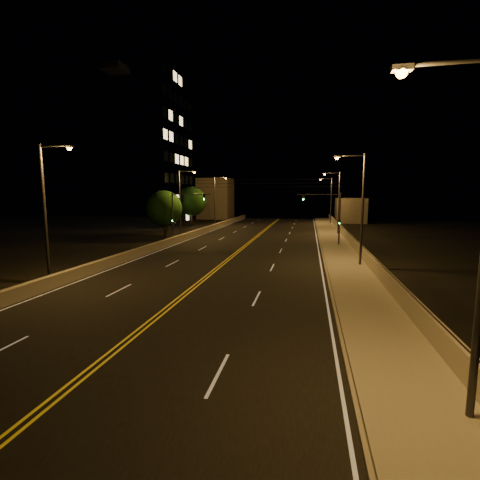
% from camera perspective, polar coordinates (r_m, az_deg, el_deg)
% --- Properties ---
extents(ground, '(160.00, 160.00, 0.00)m').
position_cam_1_polar(ground, '(13.51, -25.58, -20.51)').
color(ground, black).
rests_on(ground, ground).
extents(road, '(18.00, 120.00, 0.02)m').
position_cam_1_polar(road, '(30.98, -2.92, -4.00)').
color(road, black).
rests_on(road, ground).
extents(sidewalk, '(3.60, 120.00, 0.30)m').
position_cam_1_polar(sidewalk, '(30.23, 17.41, -4.36)').
color(sidewalk, gray).
rests_on(sidewalk, ground).
extents(curb, '(0.14, 120.00, 0.15)m').
position_cam_1_polar(curb, '(30.10, 13.86, -4.43)').
color(curb, gray).
rests_on(curb, ground).
extents(parapet_wall, '(0.30, 120.00, 1.00)m').
position_cam_1_polar(parapet_wall, '(30.34, 20.56, -3.20)').
color(parapet_wall, gray).
rests_on(parapet_wall, sidewalk).
extents(jersey_barrier, '(0.45, 120.00, 0.89)m').
position_cam_1_polar(jersey_barrier, '(34.24, -17.87, -2.51)').
color(jersey_barrier, gray).
rests_on(jersey_barrier, ground).
extents(distant_building_right, '(6.00, 10.00, 5.36)m').
position_cam_1_polar(distant_building_right, '(81.82, 17.63, 4.70)').
color(distant_building_right, gray).
rests_on(distant_building_right, ground).
extents(distant_building_left, '(8.00, 8.00, 10.15)m').
position_cam_1_polar(distant_building_left, '(89.39, -4.01, 6.78)').
color(distant_building_left, gray).
rests_on(distant_building_left, ground).
extents(parapet_rail, '(0.06, 120.00, 0.06)m').
position_cam_1_polar(parapet_rail, '(30.25, 20.61, -2.22)').
color(parapet_rail, black).
rests_on(parapet_rail, parapet_wall).
extents(lane_markings, '(17.32, 116.00, 0.00)m').
position_cam_1_polar(lane_markings, '(30.91, -2.95, -4.01)').
color(lane_markings, silver).
rests_on(lane_markings, road).
extents(streetlight_0, '(2.55, 0.28, 9.49)m').
position_cam_1_polar(streetlight_0, '(10.49, 34.16, 2.23)').
color(streetlight_0, '#2D2D33').
rests_on(streetlight_0, ground).
extents(streetlight_1, '(2.55, 0.28, 9.49)m').
position_cam_1_polar(streetlight_1, '(30.56, 19.00, 5.74)').
color(streetlight_1, '#2D2D33').
rests_on(streetlight_1, ground).
extents(streetlight_2, '(2.55, 0.28, 9.49)m').
position_cam_1_polar(streetlight_2, '(54.03, 15.66, 6.46)').
color(streetlight_2, '#2D2D33').
rests_on(streetlight_2, ground).
extents(streetlight_3, '(2.55, 0.28, 9.49)m').
position_cam_1_polar(streetlight_3, '(73.12, 14.53, 6.70)').
color(streetlight_3, '#2D2D33').
rests_on(streetlight_3, ground).
extents(streetlight_4, '(2.55, 0.28, 9.49)m').
position_cam_1_polar(streetlight_4, '(26.97, -29.01, 5.02)').
color(streetlight_4, '#2D2D33').
rests_on(streetlight_4, ground).
extents(streetlight_5, '(2.55, 0.28, 9.49)m').
position_cam_1_polar(streetlight_5, '(49.10, -9.56, 6.55)').
color(streetlight_5, '#2D2D33').
rests_on(streetlight_5, ground).
extents(streetlight_6, '(2.55, 0.28, 9.49)m').
position_cam_1_polar(streetlight_6, '(66.47, -3.96, 6.86)').
color(streetlight_6, '#2D2D33').
rests_on(streetlight_6, ground).
extents(traffic_signal_right, '(5.11, 0.31, 6.38)m').
position_cam_1_polar(traffic_signal_right, '(42.41, 14.74, 4.32)').
color(traffic_signal_right, '#2D2D33').
rests_on(traffic_signal_right, ground).
extents(traffic_signal_left, '(5.11, 0.31, 6.38)m').
position_cam_1_polar(traffic_signal_left, '(45.35, -9.85, 4.65)').
color(traffic_signal_left, '#2D2D33').
rests_on(traffic_signal_left, ground).
extents(overhead_wires, '(22.00, 0.03, 0.83)m').
position_cam_1_polar(overhead_wires, '(39.65, 0.40, 9.26)').
color(overhead_wires, black).
extents(building_tower, '(24.00, 15.00, 29.32)m').
position_cam_1_polar(building_tower, '(70.05, -19.41, 13.57)').
color(building_tower, gray).
rests_on(building_tower, ground).
extents(tree_0, '(4.96, 4.96, 6.72)m').
position_cam_1_polar(tree_0, '(49.58, -12.31, 5.08)').
color(tree_0, black).
rests_on(tree_0, ground).
extents(tree_1, '(4.73, 4.73, 6.41)m').
position_cam_1_polar(tree_1, '(60.46, -11.79, 5.31)').
color(tree_1, black).
rests_on(tree_1, ground).
extents(tree_2, '(5.69, 5.69, 7.71)m').
position_cam_1_polar(tree_2, '(68.02, -7.96, 6.32)').
color(tree_2, black).
rests_on(tree_2, ground).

